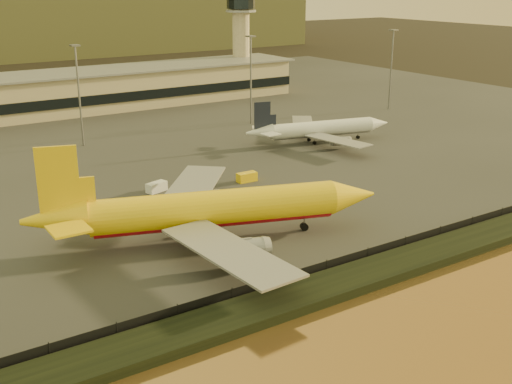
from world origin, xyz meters
TOP-DOWN VIEW (x-y plane):
  - ground at (0.00, 0.00)m, footprint 900.00×900.00m
  - embankment at (0.00, -17.00)m, footprint 320.00×7.00m
  - tarmac at (0.00, 95.00)m, footprint 320.00×220.00m
  - perimeter_fence at (0.00, -13.00)m, footprint 300.00×0.05m
  - terminal_building at (-14.52, 125.55)m, footprint 202.00×25.00m
  - control_tower at (70.00, 131.00)m, footprint 11.20×11.20m
  - apron_light_masts at (15.00, 75.00)m, footprint 152.20×12.20m
  - dhl_cargo_jet at (-13.65, 7.77)m, footprint 56.74×54.03m
  - white_narrowbody_jet at (42.81, 49.45)m, footprint 40.21×38.54m
  - gse_vehicle_yellow at (8.57, 31.18)m, footprint 4.29×1.95m
  - gse_vehicle_white at (-10.23, 35.50)m, footprint 4.65×3.06m

SIDE VIEW (x-z plane):
  - ground at x=0.00m, z-range 0.00..0.00m
  - tarmac at x=0.00m, z-range 0.00..0.20m
  - embankment at x=0.00m, z-range 0.00..1.40m
  - gse_vehicle_yellow at x=8.57m, z-range 0.20..2.12m
  - gse_vehicle_white at x=-10.23m, z-range 0.20..2.13m
  - perimeter_fence at x=0.00m, z-range 0.20..2.40m
  - white_narrowbody_jet at x=42.81m, z-range -2.15..9.51m
  - dhl_cargo_jet at x=-13.65m, z-range -3.30..14.07m
  - terminal_building at x=-14.52m, z-range -0.05..12.55m
  - apron_light_masts at x=15.00m, z-range 3.00..28.40m
  - control_tower at x=70.00m, z-range 3.91..39.41m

